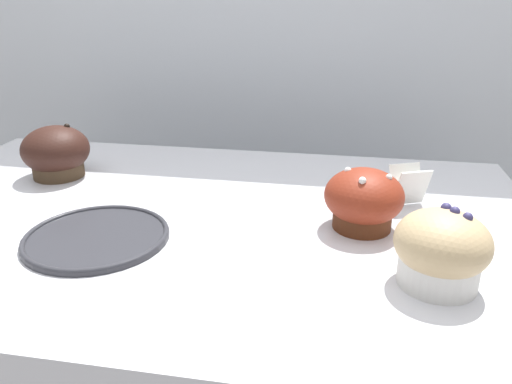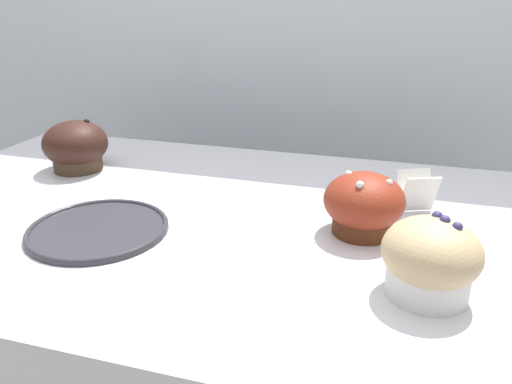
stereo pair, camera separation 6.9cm
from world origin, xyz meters
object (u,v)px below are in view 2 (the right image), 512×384
(muffin_front_center, at_px, (76,147))
(muffin_back_right, at_px, (430,259))
(muffin_back_left, at_px, (363,206))
(serving_plate, at_px, (98,229))

(muffin_front_center, relative_size, muffin_back_right, 1.10)
(muffin_back_left, distance_m, serving_plate, 0.36)
(muffin_back_left, height_order, serving_plate, muffin_back_left)
(muffin_back_right, distance_m, serving_plate, 0.43)
(muffin_front_center, relative_size, muffin_back_left, 1.06)
(serving_plate, bearing_deg, muffin_back_left, 15.25)
(muffin_front_center, xyz_separation_m, muffin_back_right, (0.60, -0.24, 0.00))
(muffin_front_center, bearing_deg, muffin_back_left, -12.90)
(muffin_front_center, distance_m, muffin_back_left, 0.53)
(muffin_front_center, relative_size, serving_plate, 0.60)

